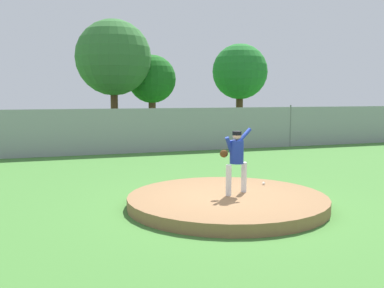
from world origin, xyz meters
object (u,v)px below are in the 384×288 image
at_px(parked_car_red, 17,131).
at_px(parked_car_navy, 262,124).
at_px(pitcher_youth, 236,156).
at_px(traffic_cone_orange, 255,138).
at_px(baseball, 264,183).
at_px(parked_car_teal, 111,129).
at_px(parked_car_charcoal, 312,124).

bearing_deg(parked_car_red, parked_car_navy, -1.73).
bearing_deg(pitcher_youth, traffic_cone_orange, 61.02).
xyz_separation_m(baseball, traffic_cone_orange, (5.46, 11.16, -0.04)).
height_order(pitcher_youth, traffic_cone_orange, pitcher_youth).
relative_size(baseball, traffic_cone_orange, 0.13).
relative_size(pitcher_youth, parked_car_navy, 0.32).
distance_m(pitcher_youth, parked_car_navy, 16.50).
height_order(baseball, parked_car_red, parked_car_red).
relative_size(parked_car_teal, parked_car_navy, 0.87).
xyz_separation_m(baseball, parked_car_red, (-6.58, 13.97, 0.48)).
relative_size(parked_car_teal, traffic_cone_orange, 7.58).
height_order(parked_car_charcoal, parked_car_navy, parked_car_navy).
bearing_deg(parked_car_navy, traffic_cone_orange, -125.08).
relative_size(pitcher_youth, parked_car_red, 0.37).
relative_size(pitcher_youth, parked_car_charcoal, 0.37).
distance_m(parked_car_teal, parked_car_navy, 9.07).
xyz_separation_m(pitcher_youth, parked_car_charcoal, (11.61, 13.98, -0.36)).
xyz_separation_m(baseball, parked_car_charcoal, (10.49, 13.26, 0.51)).
xyz_separation_m(parked_car_teal, parked_car_navy, (9.07, 0.21, 0.04)).
xyz_separation_m(parked_car_teal, traffic_cone_orange, (7.39, -2.18, -0.54)).
bearing_deg(parked_car_red, parked_car_teal, -7.62).
distance_m(parked_car_red, traffic_cone_orange, 12.38).
height_order(parked_car_charcoal, parked_car_red, parked_car_charcoal).
relative_size(parked_car_charcoal, parked_car_red, 0.99).
relative_size(parked_car_teal, parked_car_charcoal, 1.01).
height_order(parked_car_teal, parked_car_red, parked_car_teal).
bearing_deg(parked_car_navy, parked_car_charcoal, -5.01).
bearing_deg(baseball, pitcher_youth, -147.15).
distance_m(pitcher_youth, baseball, 1.59).
distance_m(baseball, parked_car_red, 15.45).
relative_size(pitcher_youth, baseball, 20.76).
relative_size(parked_car_charcoal, traffic_cone_orange, 7.48).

